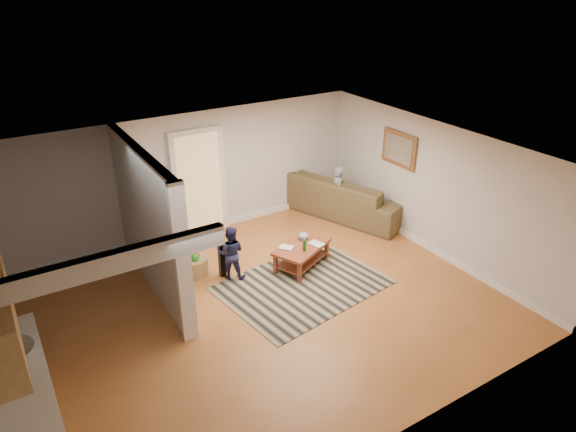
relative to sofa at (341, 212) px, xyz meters
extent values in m
plane|color=#995B27|center=(-3.30, -2.20, 0.00)|extent=(7.50, 7.50, 0.00)
cube|color=beige|center=(-3.30, 0.80, 1.25)|extent=(7.50, 0.04, 2.50)
cube|color=beige|center=(0.45, -2.20, 1.25)|extent=(0.04, 6.00, 2.50)
cube|color=white|center=(-3.30, -2.20, 2.50)|extent=(7.50, 6.00, 0.04)
cube|color=beige|center=(-4.50, -0.75, 1.25)|extent=(0.15, 3.10, 2.50)
cube|color=white|center=(-4.50, -2.30, 1.25)|extent=(0.22, 0.10, 2.50)
cube|color=white|center=(-3.30, 0.77, 0.06)|extent=(7.50, 0.04, 0.12)
cube|color=white|center=(0.42, -2.20, 0.06)|extent=(0.04, 6.00, 0.12)
cube|color=#D8B272|center=(-3.00, 0.74, 1.05)|extent=(0.90, 0.06, 2.10)
cube|color=#B38152|center=(-6.73, -3.00, 0.45)|extent=(0.60, 2.20, 0.90)
cube|color=beige|center=(-6.73, -3.00, 0.92)|extent=(0.64, 2.24, 0.05)
imported|color=silver|center=(-6.73, -2.70, 0.94)|extent=(0.54, 0.54, 0.19)
cube|color=#322516|center=(-4.42, -1.40, 1.85)|extent=(0.03, 0.40, 0.34)
cube|color=#322516|center=(-4.42, -0.90, 1.85)|extent=(0.03, 0.40, 0.34)
cube|color=#322516|center=(-4.42, -0.40, 1.85)|extent=(0.03, 0.40, 0.34)
cube|color=brown|center=(0.41, -1.20, 1.75)|extent=(0.04, 0.90, 0.68)
cube|color=black|center=(-2.33, -2.00, 0.01)|extent=(2.93, 2.32, 0.01)
imported|color=#484324|center=(0.00, 0.00, 0.00)|extent=(2.16, 3.21, 0.87)
cube|color=maroon|center=(-1.99, -1.45, 0.40)|extent=(1.24, 1.03, 0.05)
cube|color=silver|center=(-1.99, -1.45, 0.40)|extent=(0.77, 0.63, 0.02)
cube|color=maroon|center=(-1.99, -1.45, 0.13)|extent=(1.12, 0.91, 0.03)
cube|color=maroon|center=(-2.32, -1.88, 0.20)|extent=(0.08, 0.08, 0.40)
cube|color=maroon|center=(-1.45, -1.48, 0.20)|extent=(0.08, 0.08, 0.40)
cube|color=maroon|center=(-2.53, -1.42, 0.20)|extent=(0.08, 0.08, 0.40)
cube|color=maroon|center=(-1.67, -1.02, 0.20)|extent=(0.08, 0.08, 0.40)
imported|color=#27438F|center=(-1.83, -1.26, 0.42)|extent=(0.24, 0.24, 0.19)
cylinder|color=#124E17|center=(-2.06, -1.63, 0.53)|extent=(0.06, 0.06, 0.22)
imported|color=#998C4C|center=(-2.35, -1.44, 0.42)|extent=(0.29, 0.30, 0.02)
imported|color=#66594C|center=(-1.84, -1.58, 0.42)|extent=(0.25, 0.30, 0.02)
cube|color=maroon|center=(-4.25, -0.72, 0.68)|extent=(0.66, 1.18, 0.05)
cube|color=maroon|center=(-4.25, -0.72, 0.37)|extent=(0.59, 1.08, 0.03)
cylinder|color=maroon|center=(-4.49, -1.16, 0.34)|extent=(0.05, 0.05, 0.69)
cylinder|color=maroon|center=(-4.28, -0.21, 0.34)|extent=(0.05, 0.05, 0.69)
cylinder|color=maroon|center=(-4.22, -1.22, 0.34)|extent=(0.05, 0.05, 0.69)
cylinder|color=maroon|center=(-4.01, -0.28, 0.34)|extent=(0.05, 0.05, 0.69)
imported|color=black|center=(-4.23, -0.72, 0.70)|extent=(0.32, 0.90, 0.52)
cylinder|color=white|center=(-4.25, -1.15, 0.79)|extent=(0.09, 0.09, 0.17)
cube|color=black|center=(-3.37, -1.00, 0.52)|extent=(0.10, 0.10, 1.03)
cube|color=black|center=(-4.30, 0.50, 0.48)|extent=(0.10, 0.10, 0.95)
cylinder|color=#A47B47|center=(-3.77, -0.68, 0.16)|extent=(0.49, 0.49, 0.32)
sphere|color=red|center=(-3.70, -0.64, 0.32)|extent=(0.15, 0.15, 0.15)
sphere|color=gold|center=(-3.84, -0.66, 0.34)|extent=(0.15, 0.15, 0.15)
sphere|color=#249024|center=(-3.77, -0.74, 0.36)|extent=(0.15, 0.15, 0.15)
imported|color=gray|center=(-0.30, -0.21, 0.00)|extent=(0.44, 0.51, 1.20)
imported|color=#202043|center=(-3.25, -1.13, 0.00)|extent=(0.61, 0.58, 0.99)
camera|label=1|loc=(-6.43, -8.19, 4.95)|focal=32.00mm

